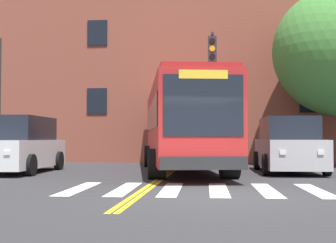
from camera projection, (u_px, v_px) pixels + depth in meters
name	position (u px, v px, depth m)	size (l,w,h in m)	color
ground_plane	(222.00, 196.00, 10.41)	(120.00, 120.00, 0.00)	#303033
crosswalk	(242.00, 190.00, 11.68)	(8.88, 3.54, 0.01)	white
lane_line_yellow_inner	(183.00, 162.00, 25.86)	(0.12, 36.00, 0.01)	gold
lane_line_yellow_outer	(186.00, 162.00, 25.84)	(0.12, 36.00, 0.01)	gold
city_bus	(182.00, 123.00, 18.56)	(4.46, 12.19, 3.42)	#B22323
car_white_near_lane	(20.00, 146.00, 17.73)	(2.40, 5.29, 2.12)	white
car_silver_far_lane	(288.00, 146.00, 17.77)	(2.36, 5.10, 2.09)	#B7BABF
car_navy_behind_bus	(188.00, 143.00, 26.83)	(2.38, 5.11, 2.19)	navy
traffic_light_overhead	(213.00, 77.00, 20.05)	(0.34, 3.50, 5.92)	#28282D
building_facade	(203.00, 50.00, 28.23)	(42.34, 6.85, 13.31)	brown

